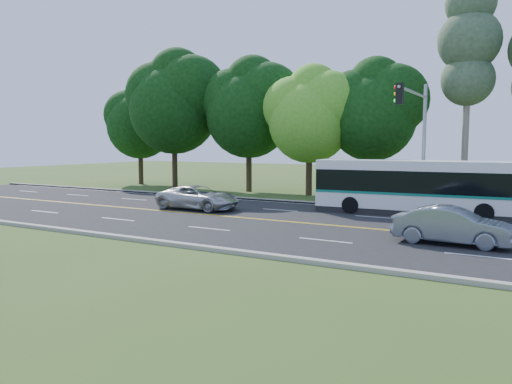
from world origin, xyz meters
The scene contains 12 objects.
ground centered at (0.00, 0.00, 0.00)m, with size 120.00×120.00×0.00m, color #33511B.
road centered at (0.00, 0.00, 0.01)m, with size 60.00×14.00×0.02m, color black.
curb_north centered at (0.00, 7.15, 0.07)m, with size 60.00×0.30×0.15m, color #9C968D.
curb_south centered at (0.00, -7.15, 0.07)m, with size 60.00×0.30×0.15m, color #9C968D.
grass_verge centered at (0.00, 9.00, 0.05)m, with size 60.00×4.00×0.10m, color #33511B.
lane_markings centered at (-0.09, 0.00, 0.02)m, with size 57.60×13.82×0.00m.
tree_row centered at (-5.15, 12.13, 6.73)m, with size 44.70×9.10×13.84m.
bougainvillea_hedge centered at (7.18, 8.15, 0.72)m, with size 9.50×2.25×1.50m.
traffic_signal centered at (6.49, 5.40, 4.67)m, with size 0.42×6.10×7.00m.
transit_bus centered at (6.80, 5.45, 1.43)m, with size 11.02×2.98×2.85m.
sedan centered at (9.40, -1.88, 0.72)m, with size 1.49×4.26×1.40m, color slate.
suv centered at (-4.72, 1.50, 0.69)m, with size 2.24×4.85×1.35m, color #B7B9BC.
Camera 1 is at (12.07, -21.45, 3.79)m, focal length 35.00 mm.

